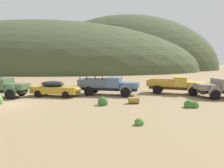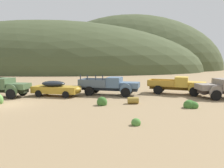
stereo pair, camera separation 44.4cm
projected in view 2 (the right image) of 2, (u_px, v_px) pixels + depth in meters
The scene contains 11 objects.
ground_plane at pixel (7, 104), 18.09m from camera, with size 300.00×300.00×0.00m, color #937A56.
hill_far_right at pixel (40, 70), 81.00m from camera, with size 115.89×63.33×34.74m, color #424C2D.
hill_distant at pixel (129, 69), 90.58m from camera, with size 72.46×53.79×43.09m, color #424C2D.
truck_weathered_green at pixel (3, 87), 21.69m from camera, with size 6.10×2.43×1.91m.
car_mustard at pixel (57, 88), 22.15m from camera, with size 5.11×2.20×1.57m.
truck_chalk_blue at pixel (114, 86), 22.86m from camera, with size 6.43×2.82×2.16m.
truck_faded_yellow at pixel (181, 85), 23.34m from camera, with size 6.23×3.23×1.89m.
oil_drum_tipped at pixel (133, 100), 18.37m from camera, with size 1.00×0.75×0.56m.
bush_near_barrel at pixel (102, 102), 17.77m from camera, with size 0.85×0.77×0.90m.
bush_front_right at pixel (190, 105), 16.81m from camera, with size 1.15×0.85×0.79m.
bush_front_left at pixel (136, 123), 12.34m from camera, with size 0.55×0.51×0.51m.
Camera 2 is at (11.65, -16.05, 3.73)m, focal length 34.69 mm.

